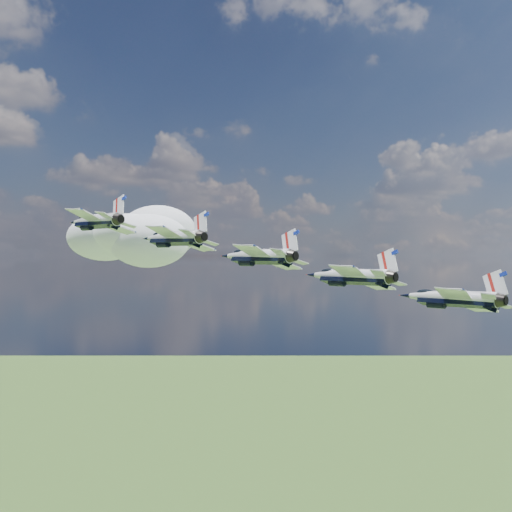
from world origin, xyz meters
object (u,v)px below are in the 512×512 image
jet_0 (94,221)px  jet_4 (449,298)px  jet_3 (348,276)px  jet_1 (172,238)px  jet_2 (256,256)px

jet_0 → jet_4: jet_0 is taller
jet_3 → jet_4: jet_3 is taller
jet_1 → jet_3: bearing=-61.9°
jet_2 → jet_4: (15.78, -18.76, -5.05)m
jet_1 → jet_4: bearing=-61.9°
jet_0 → jet_2: 25.04m
jet_0 → jet_3: bearing=-61.9°
jet_0 → jet_4: size_ratio=1.00×
jet_3 → jet_4: bearing=-61.9°
jet_0 → jet_4: bearing=-61.9°
jet_1 → jet_3: jet_1 is taller
jet_1 → jet_2: (7.89, -9.38, -2.53)m
jet_0 → jet_3: 37.55m
jet_0 → jet_3: jet_0 is taller
jet_2 → jet_3: 12.52m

